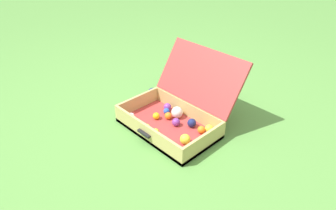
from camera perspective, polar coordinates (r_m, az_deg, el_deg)
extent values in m
plane|color=#569342|center=(2.15, -2.42, -3.77)|extent=(16.00, 16.00, 0.00)
cube|color=#B23838|center=(2.11, 0.00, -4.27)|extent=(0.66, 0.41, 0.03)
cube|color=tan|center=(2.28, -5.63, 0.30)|extent=(0.02, 0.41, 0.13)
cube|color=tan|center=(1.90, 6.81, -7.09)|extent=(0.02, 0.41, 0.13)
cube|color=tan|center=(1.97, -4.11, -5.31)|extent=(0.63, 0.02, 0.13)
cube|color=tan|center=(2.19, 3.68, -1.05)|extent=(0.63, 0.02, 0.13)
cube|color=#B23838|center=(2.15, 6.08, 5.46)|extent=(0.66, 0.24, 0.35)
cube|color=black|center=(1.96, -4.59, -5.40)|extent=(0.11, 0.02, 0.02)
sphere|color=orange|center=(2.16, 0.03, -2.05)|extent=(0.05, 0.05, 0.05)
sphere|color=navy|center=(2.08, 4.51, -3.38)|extent=(0.06, 0.06, 0.06)
sphere|color=#CCDB38|center=(1.93, 3.25, -6.46)|extent=(0.07, 0.07, 0.07)
sphere|color=purple|center=(2.09, 1.52, -3.24)|extent=(0.06, 0.06, 0.06)
sphere|color=#CCDB38|center=(2.04, -4.13, -4.32)|extent=(0.06, 0.06, 0.06)
sphere|color=purple|center=(2.25, -0.13, -0.37)|extent=(0.06, 0.06, 0.06)
sphere|color=yellow|center=(2.16, -2.24, -2.07)|extent=(0.05, 0.05, 0.05)
sphere|color=#CCDB38|center=(2.01, -2.32, -5.10)|extent=(0.05, 0.05, 0.05)
sphere|color=blue|center=(2.21, -0.29, -1.17)|extent=(0.05, 0.05, 0.05)
sphere|color=#CCDB38|center=(2.05, 7.74, -4.44)|extent=(0.05, 0.05, 0.05)
sphere|color=orange|center=(2.03, 6.29, -4.66)|extent=(0.05, 0.05, 0.05)
sphere|color=white|center=(2.18, -6.91, -2.06)|extent=(0.05, 0.05, 0.05)
sphere|color=white|center=(2.17, 1.72, -1.37)|extent=(0.08, 0.08, 0.08)
sphere|color=navy|center=(2.47, -2.94, 2.35)|extent=(0.08, 0.08, 0.08)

